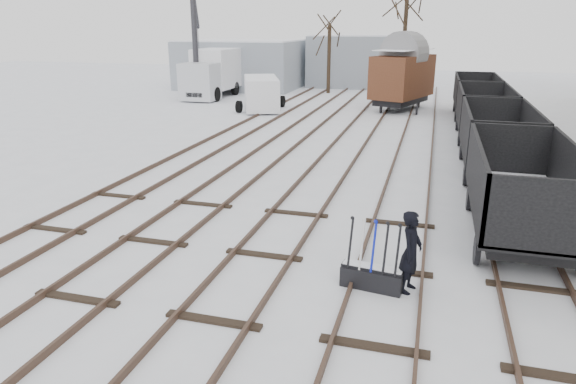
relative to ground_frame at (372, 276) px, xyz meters
name	(u,v)px	position (x,y,z in m)	size (l,w,h in m)	color
ground	(214,322)	(-2.70, -2.14, -0.28)	(120.00, 120.00, 0.00)	white
tracks	(342,153)	(-2.70, 11.53, -0.21)	(13.90, 52.00, 0.16)	black
shed_left	(242,64)	(-15.70, 33.86, 1.76)	(10.00, 8.00, 4.10)	#98A1AB
shed_right	(351,61)	(-6.70, 37.86, 1.96)	(7.00, 6.00, 4.50)	#98A1AB
ground_frame	(372,276)	(0.00, 0.00, 0.00)	(1.35, 0.60, 1.49)	black
worker	(411,252)	(0.75, 0.10, 0.60)	(0.64, 0.42, 1.77)	black
freight_wagon_a	(520,204)	(3.30, 3.77, 0.66)	(2.41, 6.04, 2.46)	black
freight_wagon_b	(496,149)	(3.30, 10.17, 0.66)	(2.41, 6.04, 2.46)	black
freight_wagon_c	(483,120)	(3.30, 16.57, 0.66)	(2.41, 6.04, 2.46)	black
freight_wagon_d	(475,102)	(3.30, 22.97, 0.66)	(2.41, 6.04, 2.46)	black
box_van_wagon	(403,75)	(-1.17, 24.67, 1.96)	(4.22, 5.65, 3.86)	black
lorry	(215,72)	(-15.57, 27.63, 1.57)	(2.63, 7.95, 3.60)	black
panel_van	(261,93)	(-9.99, 22.22, 0.82)	(3.70, 5.23, 2.12)	white
crane	(198,69)	(-16.26, 26.00, 1.95)	(2.19, 5.06, 8.50)	#2B2A2F
tree_far_left	(329,59)	(-7.54, 32.04, 2.41)	(0.30, 0.30, 5.38)	black
tree_far_right	(404,49)	(-1.58, 30.47, 3.38)	(0.30, 0.30, 7.32)	black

